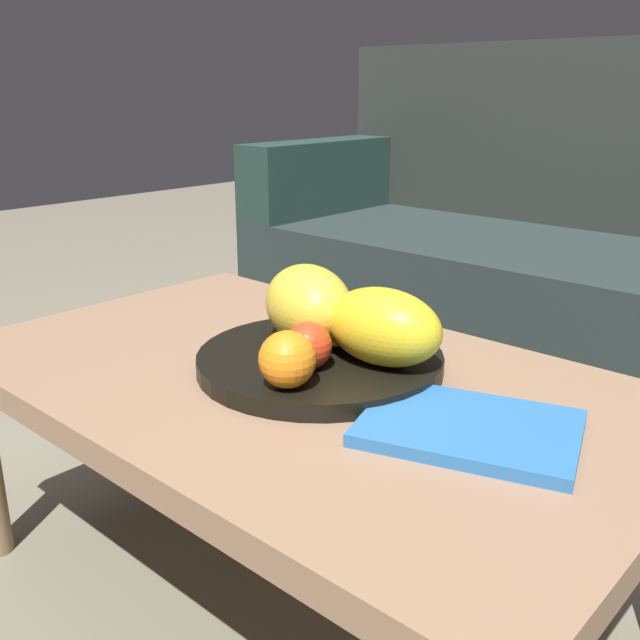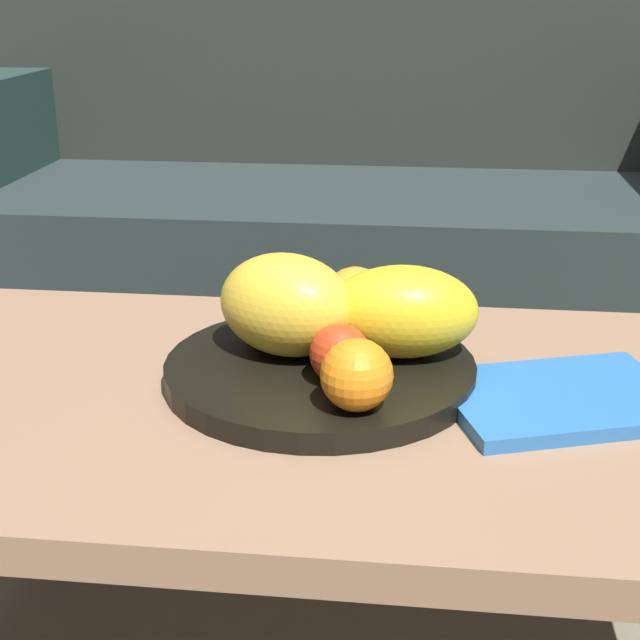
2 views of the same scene
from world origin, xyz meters
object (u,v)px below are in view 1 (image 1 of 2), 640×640
coffee_table (297,400)px  fruit_bowl (320,361)px  couch (569,276)px  apple_front (308,346)px  apple_left (329,305)px  orange_front (379,315)px  banana_bunch (343,320)px  melon_large_front (383,327)px  melon_smaller_beside (308,305)px  magazine (469,428)px  orange_left (287,359)px

coffee_table → fruit_bowl: 0.07m
couch → apple_front: bearing=-84.3°
coffee_table → apple_left: size_ratio=16.23×
orange_front → couch: bearing=96.9°
coffee_table → orange_front: size_ratio=12.49×
orange_front → coffee_table: bearing=-110.2°
banana_bunch → apple_front: bearing=-69.5°
couch → fruit_bowl: (0.08, -1.07, 0.10)m
coffee_table → melon_large_front: 0.17m
coffee_table → apple_left: (-0.06, 0.14, 0.10)m
couch → apple_front: couch is taller
couch → melon_smaller_beside: 1.06m
magazine → fruit_bowl: bearing=154.1°
fruit_bowl → apple_left: apple_left is taller
coffee_table → orange_left: bearing=-51.9°
melon_smaller_beside → magazine: (0.31, -0.06, -0.08)m
fruit_bowl → orange_front: size_ratio=4.32×
couch → apple_left: bearing=-89.7°
orange_left → apple_left: bearing=119.6°
melon_large_front → banana_bunch: 0.13m
orange_front → apple_front: (-0.00, -0.15, -0.01)m
orange_front → apple_left: orange_front is taller
apple_left → magazine: 0.38m
apple_front → magazine: apple_front is taller
orange_left → orange_front: bearing=94.9°
fruit_bowl → magazine: size_ratio=1.43×
coffee_table → melon_smaller_beside: (-0.03, 0.05, 0.13)m
fruit_bowl → orange_front: orange_front is taller
magazine → couch: bearing=89.3°
melon_large_front → apple_front: bearing=-127.6°
couch → melon_large_front: bearing=-80.4°
melon_smaller_beside → orange_left: size_ratio=2.19×
coffee_table → orange_front: 0.18m
fruit_bowl → apple_front: (0.03, -0.05, 0.05)m
apple_left → banana_bunch: 0.07m
coffee_table → magazine: (0.28, -0.00, 0.05)m
couch → banana_bunch: (0.06, -0.99, 0.13)m
fruit_bowl → melon_smaller_beside: size_ratio=2.18×
orange_front → apple_front: size_ratio=1.25×
orange_left → apple_front: (-0.02, 0.06, -0.00)m
melon_large_front → apple_left: (-0.17, 0.08, -0.02)m
orange_left → banana_bunch: (-0.07, 0.20, -0.01)m
couch → magazine: (0.35, -1.10, 0.09)m
fruit_bowl → orange_left: size_ratio=4.78×
orange_front → orange_left: bearing=-85.1°
orange_front → apple_front: 0.15m
melon_large_front → orange_front: (-0.06, 0.07, -0.01)m
coffee_table → apple_front: (0.04, -0.02, 0.10)m
coffee_table → melon_large_front: (0.11, 0.06, 0.12)m
melon_large_front → melon_smaller_beside: (-0.13, -0.01, 0.01)m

